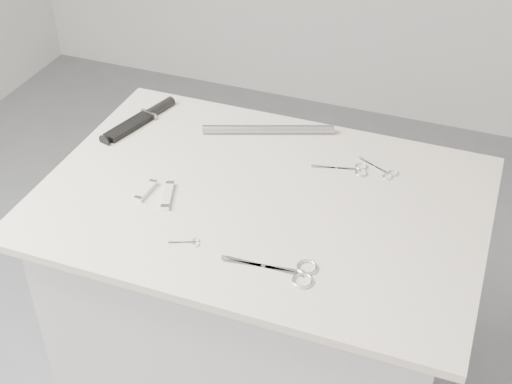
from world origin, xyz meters
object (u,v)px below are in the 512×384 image
(large_shears, at_px, (290,271))
(sheathed_knife, at_px, (143,118))
(embroidery_scissors_b, at_px, (383,171))
(tiny_scissors, at_px, (189,242))
(pocket_knife_b, at_px, (146,191))
(plinth, at_px, (261,336))
(embroidery_scissors_a, at_px, (351,169))
(pocket_knife_a, at_px, (168,195))
(metal_rail, at_px, (268,129))

(large_shears, height_order, sheathed_knife, sheathed_knife)
(embroidery_scissors_b, height_order, tiny_scissors, same)
(tiny_scissors, height_order, pocket_knife_b, pocket_knife_b)
(plinth, relative_size, embroidery_scissors_a, 6.76)
(plinth, distance_m, pocket_knife_b, 0.54)
(embroidery_scissors_b, distance_m, pocket_knife_a, 0.51)
(large_shears, distance_m, tiny_scissors, 0.23)
(pocket_knife_b, bearing_deg, embroidery_scissors_b, -58.31)
(plinth, distance_m, pocket_knife_a, 0.52)
(embroidery_scissors_a, distance_m, sheathed_knife, 0.57)
(embroidery_scissors_b, height_order, metal_rail, metal_rail)
(metal_rail, bearing_deg, tiny_scissors, -91.36)
(embroidery_scissors_b, distance_m, tiny_scissors, 0.51)
(plinth, xyz_separation_m, pocket_knife_a, (-0.20, -0.08, 0.48))
(plinth, bearing_deg, embroidery_scissors_a, 46.79)
(embroidery_scissors_a, relative_size, sheathed_knife, 0.56)
(large_shears, distance_m, pocket_knife_a, 0.36)
(plinth, relative_size, pocket_knife_b, 11.59)
(embroidery_scissors_a, distance_m, metal_rail, 0.25)
(plinth, xyz_separation_m, tiny_scissors, (-0.09, -0.20, 0.47))
(large_shears, bearing_deg, embroidery_scissors_a, 81.50)
(pocket_knife_a, height_order, pocket_knife_b, pocket_knife_a)
(plinth, height_order, pocket_knife_b, pocket_knife_b)
(plinth, distance_m, metal_rail, 0.55)
(embroidery_scissors_b, bearing_deg, plinth, -114.04)
(large_shears, bearing_deg, pocket_knife_b, 156.38)
(large_shears, height_order, embroidery_scissors_a, large_shears)
(embroidery_scissors_b, height_order, pocket_knife_b, pocket_knife_b)
(large_shears, bearing_deg, pocket_knife_a, 153.51)
(embroidery_scissors_a, bearing_deg, sheathed_knife, 163.92)
(tiny_scissors, height_order, metal_rail, metal_rail)
(pocket_knife_a, bearing_deg, pocket_knife_b, 72.32)
(tiny_scissors, relative_size, pocket_knife_b, 0.84)
(embroidery_scissors_a, height_order, embroidery_scissors_b, same)
(large_shears, distance_m, embroidery_scissors_a, 0.38)
(large_shears, xyz_separation_m, tiny_scissors, (-0.22, 0.01, -0.00))
(pocket_knife_b, bearing_deg, plinth, -69.97)
(sheathed_knife, height_order, metal_rail, sheathed_knife)
(tiny_scissors, relative_size, pocket_knife_a, 0.66)
(plinth, distance_m, embroidery_scissors_b, 0.56)
(plinth, bearing_deg, pocket_knife_b, -162.51)
(pocket_knife_a, bearing_deg, embroidery_scissors_a, -73.36)
(pocket_knife_b, height_order, metal_rail, metal_rail)
(large_shears, distance_m, sheathed_knife, 0.68)
(embroidery_scissors_b, bearing_deg, pocket_knife_a, -121.21)
(embroidery_scissors_b, bearing_deg, large_shears, -76.90)
(plinth, relative_size, metal_rail, 2.69)
(large_shears, xyz_separation_m, sheathed_knife, (-0.54, 0.41, 0.01))
(pocket_knife_b, distance_m, metal_rail, 0.38)
(metal_rail, bearing_deg, pocket_knife_b, -117.55)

